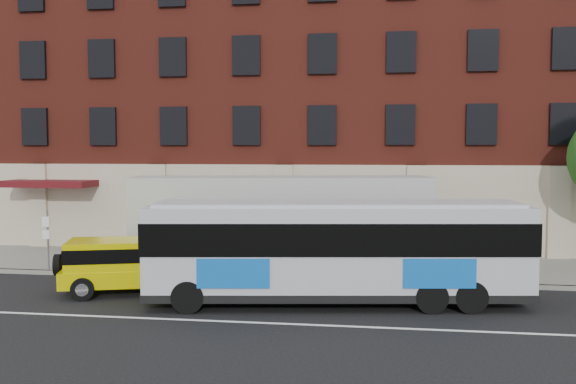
# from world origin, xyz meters

# --- Properties ---
(ground) EXTENTS (120.00, 120.00, 0.00)m
(ground) POSITION_xyz_m (0.00, 0.00, 0.00)
(ground) COLOR black
(ground) RESTS_ON ground
(sidewalk) EXTENTS (60.00, 6.00, 0.15)m
(sidewalk) POSITION_xyz_m (0.00, 9.00, 0.07)
(sidewalk) COLOR gray
(sidewalk) RESTS_ON ground
(kerb) EXTENTS (60.00, 0.25, 0.15)m
(kerb) POSITION_xyz_m (0.00, 6.00, 0.07)
(kerb) COLOR gray
(kerb) RESTS_ON ground
(lane_line) EXTENTS (60.00, 0.12, 0.01)m
(lane_line) POSITION_xyz_m (0.00, 0.50, 0.01)
(lane_line) COLOR white
(lane_line) RESTS_ON ground
(building) EXTENTS (30.00, 12.10, 15.00)m
(building) POSITION_xyz_m (-0.01, 16.92, 7.58)
(building) COLOR maroon
(building) RESTS_ON sidewalk
(sign_pole) EXTENTS (0.30, 0.20, 2.50)m
(sign_pole) POSITION_xyz_m (-8.50, 6.15, 1.45)
(sign_pole) COLOR slate
(sign_pole) RESTS_ON ground
(city_bus) EXTENTS (12.05, 4.16, 3.24)m
(city_bus) POSITION_xyz_m (3.01, 2.94, 1.79)
(city_bus) COLOR #B8B9C2
(city_bus) RESTS_ON ground
(yellow_suv) EXTENTS (4.89, 3.09, 1.82)m
(yellow_suv) POSITION_xyz_m (-4.21, 3.45, 1.04)
(yellow_suv) COLOR #DAD100
(yellow_suv) RESTS_ON ground
(shipping_container) EXTENTS (11.65, 4.27, 3.81)m
(shipping_container) POSITION_xyz_m (0.61, 7.28, 1.88)
(shipping_container) COLOR black
(shipping_container) RESTS_ON ground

